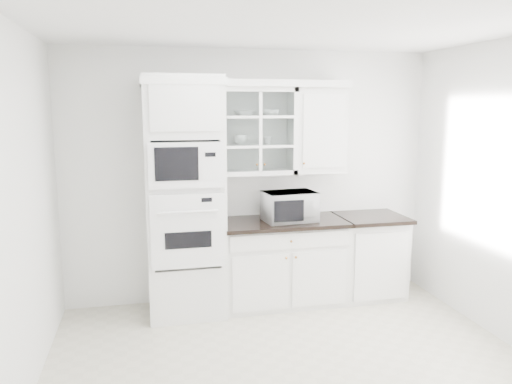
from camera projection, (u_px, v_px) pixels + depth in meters
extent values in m
cube|color=#BDB8A1|center=(297.00, 373.00, 3.98)|extent=(4.00, 3.50, 0.01)
cube|color=white|center=(251.00, 177.00, 5.43)|extent=(4.00, 0.02, 2.70)
cube|color=white|center=(14.00, 221.00, 3.32)|extent=(0.02, 3.50, 2.70)
cube|color=white|center=(302.00, 23.00, 3.53)|extent=(4.00, 3.50, 0.02)
cube|color=white|center=(185.00, 198.00, 4.99)|extent=(0.76, 0.65, 2.40)
cube|color=white|center=(188.00, 231.00, 4.71)|extent=(0.70, 0.03, 0.72)
cube|color=black|center=(188.00, 240.00, 4.71)|extent=(0.44, 0.01, 0.16)
cube|color=white|center=(186.00, 166.00, 4.60)|extent=(0.70, 0.03, 0.43)
cube|color=black|center=(177.00, 164.00, 4.56)|extent=(0.40, 0.01, 0.31)
cube|color=white|center=(282.00, 263.00, 5.36)|extent=(1.30, 0.60, 0.88)
cube|color=black|center=(284.00, 222.00, 5.25)|extent=(1.32, 0.67, 0.04)
cube|color=white|center=(368.00, 257.00, 5.58)|extent=(0.70, 0.60, 0.88)
cube|color=black|center=(371.00, 218.00, 5.47)|extent=(0.72, 0.67, 0.04)
cube|color=white|center=(257.00, 131.00, 5.20)|extent=(0.80, 0.33, 0.90)
cube|color=white|center=(257.00, 146.00, 5.22)|extent=(0.74, 0.29, 0.02)
cube|color=white|center=(257.00, 117.00, 5.17)|extent=(0.74, 0.29, 0.02)
cube|color=white|center=(318.00, 130.00, 5.34)|extent=(0.55, 0.33, 0.90)
cube|color=white|center=(247.00, 83.00, 5.07)|extent=(2.14, 0.38, 0.07)
imported|color=white|center=(289.00, 206.00, 5.22)|extent=(0.57, 0.49, 0.31)
imported|color=white|center=(244.00, 113.00, 5.15)|extent=(0.24, 0.24, 0.05)
imported|color=white|center=(270.00, 112.00, 5.18)|extent=(0.27, 0.27, 0.07)
imported|color=white|center=(241.00, 140.00, 5.18)|extent=(0.15, 0.15, 0.11)
imported|color=white|center=(268.00, 141.00, 5.23)|extent=(0.11, 0.11, 0.08)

